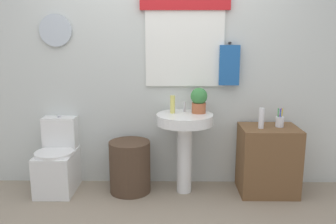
{
  "coord_description": "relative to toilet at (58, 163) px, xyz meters",
  "views": [
    {
      "loc": [
        0.12,
        -2.55,
        1.56
      ],
      "look_at": [
        0.08,
        0.8,
        0.84
      ],
      "focal_mm": 38.08,
      "sensor_mm": 36.0,
      "label": 1
    }
  ],
  "objects": [
    {
      "name": "wooden_cabinet",
      "position": [
        2.13,
        -0.03,
        0.05
      ],
      "size": [
        0.56,
        0.44,
        0.68
      ],
      "primitive_type": "cube",
      "color": "brown",
      "rests_on": "ground_plane"
    },
    {
      "name": "toothbrush_cup",
      "position": [
        2.23,
        -0.01,
        0.45
      ],
      "size": [
        0.08,
        0.08,
        0.19
      ],
      "color": "silver",
      "rests_on": "wooden_cabinet"
    },
    {
      "name": "toilet",
      "position": [
        0.0,
        0.0,
        0.0
      ],
      "size": [
        0.38,
        0.51,
        0.76
      ],
      "color": "white",
      "rests_on": "ground_plane"
    },
    {
      "name": "back_wall",
      "position": [
        1.05,
        0.27,
        1.02
      ],
      "size": [
        4.4,
        0.18,
        2.6
      ],
      "color": "silver",
      "rests_on": "ground_plane"
    },
    {
      "name": "faucet",
      "position": [
        1.29,
        0.09,
        0.57
      ],
      "size": [
        0.03,
        0.03,
        0.1
      ],
      "primitive_type": "cylinder",
      "color": "silver",
      "rests_on": "pedestal_sink"
    },
    {
      "name": "soap_bottle",
      "position": [
        1.17,
        0.02,
        0.61
      ],
      "size": [
        0.05,
        0.05,
        0.18
      ],
      "primitive_type": "cylinder",
      "color": "#DBD166",
      "rests_on": "pedestal_sink"
    },
    {
      "name": "potted_plant",
      "position": [
        1.43,
        0.03,
        0.65
      ],
      "size": [
        0.17,
        0.17,
        0.25
      ],
      "color": "#AD5B38",
      "rests_on": "pedestal_sink"
    },
    {
      "name": "pedestal_sink",
      "position": [
        1.29,
        -0.03,
        0.33
      ],
      "size": [
        0.56,
        0.56,
        0.81
      ],
      "color": "white",
      "rests_on": "ground_plane"
    },
    {
      "name": "lotion_bottle",
      "position": [
        2.03,
        -0.07,
        0.49
      ],
      "size": [
        0.05,
        0.05,
        0.2
      ],
      "primitive_type": "cylinder",
      "color": "white",
      "rests_on": "wooden_cabinet"
    },
    {
      "name": "laundry_hamper",
      "position": [
        0.74,
        -0.03,
        -0.03
      ],
      "size": [
        0.41,
        0.41,
        0.53
      ],
      "primitive_type": "cylinder",
      "color": "#4C3828",
      "rests_on": "ground_plane"
    }
  ]
}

